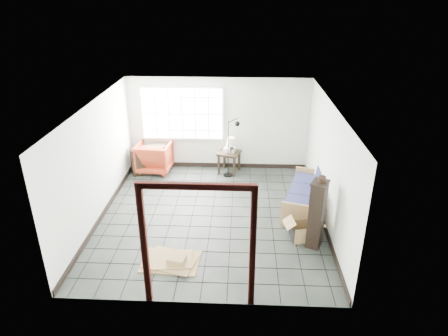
{
  "coord_description": "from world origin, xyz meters",
  "views": [
    {
      "loc": [
        0.64,
        -7.82,
        4.79
      ],
      "look_at": [
        0.26,
        0.3,
        1.08
      ],
      "focal_mm": 32.0,
      "sensor_mm": 36.0,
      "label": 1
    }
  ],
  "objects_px": {
    "futon_sofa": "(307,196)",
    "side_table": "(229,155)",
    "armchair": "(155,155)",
    "tall_shelf": "(317,214)"
  },
  "relations": [
    {
      "from": "armchair",
      "to": "tall_shelf",
      "type": "distance_m",
      "value": 5.22
    },
    {
      "from": "side_table",
      "to": "tall_shelf",
      "type": "xyz_separation_m",
      "value": [
        1.84,
        -3.41,
        0.22
      ]
    },
    {
      "from": "armchair",
      "to": "futon_sofa",
      "type": "bearing_deg",
      "value": 159.29
    },
    {
      "from": "futon_sofa",
      "to": "side_table",
      "type": "height_order",
      "value": "futon_sofa"
    },
    {
      "from": "armchair",
      "to": "side_table",
      "type": "bearing_deg",
      "value": -175.09
    },
    {
      "from": "armchair",
      "to": "tall_shelf",
      "type": "relative_size",
      "value": 0.66
    },
    {
      "from": "futon_sofa",
      "to": "side_table",
      "type": "xyz_separation_m",
      "value": [
        -1.9,
        1.92,
        0.19
      ]
    },
    {
      "from": "futon_sofa",
      "to": "side_table",
      "type": "bearing_deg",
      "value": 150.59
    },
    {
      "from": "futon_sofa",
      "to": "armchair",
      "type": "bearing_deg",
      "value": 170.23
    },
    {
      "from": "futon_sofa",
      "to": "tall_shelf",
      "type": "relative_size",
      "value": 1.48
    }
  ]
}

